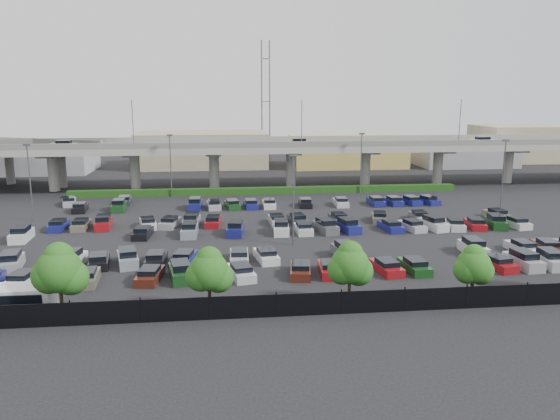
% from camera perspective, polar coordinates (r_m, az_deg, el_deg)
% --- Properties ---
extents(ground, '(280.00, 280.00, 0.00)m').
position_cam_1_polar(ground, '(69.01, 0.49, -1.91)').
color(ground, black).
extents(overpass, '(150.00, 13.00, 15.80)m').
position_cam_1_polar(overpass, '(99.28, -1.84, 6.38)').
color(overpass, gray).
rests_on(overpass, ground).
extents(hedge, '(66.00, 1.60, 1.10)m').
position_cam_1_polar(hedge, '(93.26, -1.34, 2.05)').
color(hedge, '#153810').
rests_on(hedge, ground).
extents(fence, '(70.00, 0.10, 2.00)m').
position_cam_1_polar(fence, '(42.31, 5.00, -9.70)').
color(fence, black).
rests_on(fence, ground).
extents(tree_row, '(65.07, 3.66, 5.94)m').
position_cam_1_polar(tree_row, '(42.95, 5.67, -5.68)').
color(tree_row, '#332316').
rests_on(tree_row, ground).
extents(shuttle_bus, '(6.93, 2.47, 2.22)m').
position_cam_1_polar(shuttle_bus, '(46.93, -26.57, -8.36)').
color(shuttle_bus, silver).
rests_on(shuttle_bus, ground).
extents(parked_cars, '(63.12, 41.69, 1.67)m').
position_cam_1_polar(parked_cars, '(64.86, -0.06, -2.26)').
color(parked_cars, '#2B3138').
rests_on(parked_cars, ground).
extents(light_poles, '(66.90, 48.38, 10.30)m').
position_cam_1_polar(light_poles, '(69.41, -3.09, 3.40)').
color(light_poles, '#4D4C51').
rests_on(light_poles, ground).
extents(distant_buildings, '(138.00, 24.00, 9.00)m').
position_cam_1_polar(distant_buildings, '(130.59, 2.67, 6.26)').
color(distant_buildings, gray).
rests_on(distant_buildings, ground).
extents(comm_tower, '(2.40, 2.40, 30.00)m').
position_cam_1_polar(comm_tower, '(141.07, -1.51, 11.51)').
color(comm_tower, '#4D4C51').
rests_on(comm_tower, ground).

